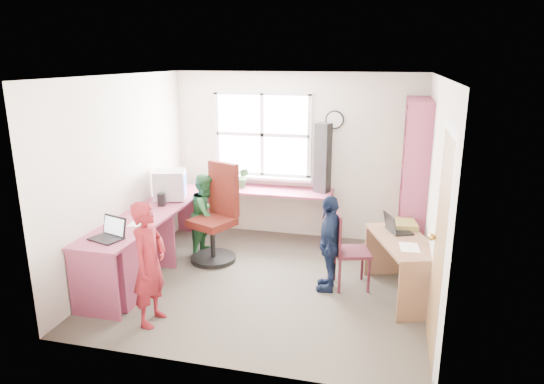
{
  "coord_description": "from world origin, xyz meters",
  "views": [
    {
      "loc": [
        1.32,
        -5.12,
        2.59
      ],
      "look_at": [
        0.0,
        0.25,
        1.05
      ],
      "focal_mm": 32.0,
      "sensor_mm": 36.0,
      "label": 1
    }
  ],
  "objects_px": {
    "person_navy": "(330,243)",
    "potted_plant": "(243,178)",
    "laptop_left": "(110,233)",
    "bookshelf": "(413,185)",
    "wooden_chair": "(346,247)",
    "person_green": "(206,214)",
    "person_red": "(149,264)",
    "crt_monitor": "(170,185)",
    "l_desk": "(154,245)",
    "cd_tower": "(323,158)",
    "laptop_right": "(396,227)",
    "swivel_chair": "(217,219)",
    "right_desk": "(403,255)"
  },
  "relations": [
    {
      "from": "swivel_chair",
      "to": "person_green",
      "type": "xyz_separation_m",
      "value": [
        -0.22,
        0.18,
        0.0
      ]
    },
    {
      "from": "right_desk",
      "to": "wooden_chair",
      "type": "distance_m",
      "value": 0.63
    },
    {
      "from": "cd_tower",
      "to": "person_navy",
      "type": "height_order",
      "value": "cd_tower"
    },
    {
      "from": "bookshelf",
      "to": "person_green",
      "type": "distance_m",
      "value": 2.76
    },
    {
      "from": "bookshelf",
      "to": "wooden_chair",
      "type": "height_order",
      "value": "bookshelf"
    },
    {
      "from": "right_desk",
      "to": "person_navy",
      "type": "height_order",
      "value": "person_navy"
    },
    {
      "from": "person_green",
      "to": "person_navy",
      "type": "distance_m",
      "value": 1.89
    },
    {
      "from": "swivel_chair",
      "to": "wooden_chair",
      "type": "relative_size",
      "value": 1.42
    },
    {
      "from": "crt_monitor",
      "to": "person_red",
      "type": "height_order",
      "value": "person_red"
    },
    {
      "from": "l_desk",
      "to": "person_red",
      "type": "xyz_separation_m",
      "value": [
        0.41,
        -0.86,
        0.18
      ]
    },
    {
      "from": "potted_plant",
      "to": "crt_monitor",
      "type": "bearing_deg",
      "value": -133.68
    },
    {
      "from": "cd_tower",
      "to": "crt_monitor",
      "type": "bearing_deg",
      "value": -136.37
    },
    {
      "from": "laptop_right",
      "to": "wooden_chair",
      "type": "bearing_deg",
      "value": 82.88
    },
    {
      "from": "bookshelf",
      "to": "wooden_chair",
      "type": "bearing_deg",
      "value": -124.66
    },
    {
      "from": "potted_plant",
      "to": "bookshelf",
      "type": "bearing_deg",
      "value": -5.61
    },
    {
      "from": "swivel_chair",
      "to": "wooden_chair",
      "type": "bearing_deg",
      "value": 10.26
    },
    {
      "from": "cd_tower",
      "to": "person_red",
      "type": "height_order",
      "value": "cd_tower"
    },
    {
      "from": "bookshelf",
      "to": "crt_monitor",
      "type": "height_order",
      "value": "bookshelf"
    },
    {
      "from": "l_desk",
      "to": "potted_plant",
      "type": "xyz_separation_m",
      "value": [
        0.58,
        1.7,
        0.44
      ]
    },
    {
      "from": "laptop_right",
      "to": "person_green",
      "type": "xyz_separation_m",
      "value": [
        -2.47,
        0.44,
        -0.17
      ]
    },
    {
      "from": "right_desk",
      "to": "person_red",
      "type": "relative_size",
      "value": 1.0
    },
    {
      "from": "laptop_left",
      "to": "cd_tower",
      "type": "relative_size",
      "value": 0.4
    },
    {
      "from": "wooden_chair",
      "to": "person_green",
      "type": "bearing_deg",
      "value": 146.76
    },
    {
      "from": "person_navy",
      "to": "potted_plant",
      "type": "bearing_deg",
      "value": -136.25
    },
    {
      "from": "wooden_chair",
      "to": "person_green",
      "type": "relative_size",
      "value": 0.82
    },
    {
      "from": "wooden_chair",
      "to": "person_navy",
      "type": "relative_size",
      "value": 0.8
    },
    {
      "from": "wooden_chair",
      "to": "person_green",
      "type": "height_order",
      "value": "person_green"
    },
    {
      "from": "wooden_chair",
      "to": "person_red",
      "type": "bearing_deg",
      "value": -161.45
    },
    {
      "from": "bookshelf",
      "to": "person_green",
      "type": "bearing_deg",
      "value": -169.92
    },
    {
      "from": "cd_tower",
      "to": "laptop_right",
      "type": "bearing_deg",
      "value": -30.63
    },
    {
      "from": "l_desk",
      "to": "person_red",
      "type": "relative_size",
      "value": 2.33
    },
    {
      "from": "cd_tower",
      "to": "l_desk",
      "type": "bearing_deg",
      "value": -115.16
    },
    {
      "from": "laptop_left",
      "to": "person_navy",
      "type": "distance_m",
      "value": 2.4
    },
    {
      "from": "right_desk",
      "to": "wooden_chair",
      "type": "relative_size",
      "value": 1.41
    },
    {
      "from": "laptop_left",
      "to": "cd_tower",
      "type": "xyz_separation_m",
      "value": [
        1.91,
        2.36,
        0.43
      ]
    },
    {
      "from": "swivel_chair",
      "to": "cd_tower",
      "type": "bearing_deg",
      "value": 61.38
    },
    {
      "from": "wooden_chair",
      "to": "laptop_right",
      "type": "bearing_deg",
      "value": -0.08
    },
    {
      "from": "person_red",
      "to": "person_green",
      "type": "distance_m",
      "value": 1.86
    },
    {
      "from": "laptop_right",
      "to": "person_navy",
      "type": "xyz_separation_m",
      "value": [
        -0.71,
        -0.26,
        -0.16
      ]
    },
    {
      "from": "crt_monitor",
      "to": "laptop_right",
      "type": "relative_size",
      "value": 1.27
    },
    {
      "from": "cd_tower",
      "to": "person_green",
      "type": "height_order",
      "value": "cd_tower"
    },
    {
      "from": "swivel_chair",
      "to": "laptop_right",
      "type": "xyz_separation_m",
      "value": [
        2.26,
        -0.26,
        0.17
      ]
    },
    {
      "from": "l_desk",
      "to": "person_green",
      "type": "relative_size",
      "value": 2.67
    },
    {
      "from": "crt_monitor",
      "to": "cd_tower",
      "type": "xyz_separation_m",
      "value": [
        1.92,
        0.87,
        0.29
      ]
    },
    {
      "from": "l_desk",
      "to": "laptop_left",
      "type": "relative_size",
      "value": 7.53
    },
    {
      "from": "laptop_left",
      "to": "cd_tower",
      "type": "distance_m",
      "value": 3.07
    },
    {
      "from": "person_navy",
      "to": "wooden_chair",
      "type": "bearing_deg",
      "value": 117.9
    },
    {
      "from": "cd_tower",
      "to": "person_red",
      "type": "bearing_deg",
      "value": -97.51
    },
    {
      "from": "bookshelf",
      "to": "laptop_left",
      "type": "relative_size",
      "value": 5.36
    },
    {
      "from": "right_desk",
      "to": "person_navy",
      "type": "xyz_separation_m",
      "value": [
        -0.81,
        -0.02,
        0.07
      ]
    }
  ]
}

